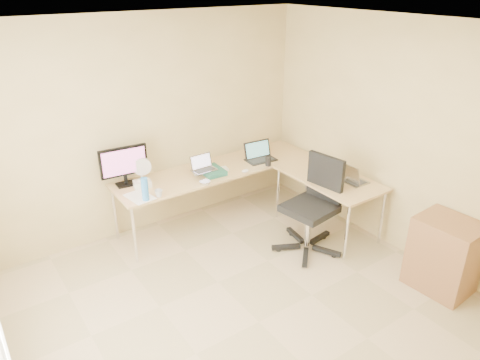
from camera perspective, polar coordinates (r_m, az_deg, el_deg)
floor at (r=4.36m, az=2.43°, el=-17.75°), size 4.50×4.50×0.00m
ceiling at (r=3.23m, az=3.30°, el=18.58°), size 4.50×4.50×0.00m
wall_back at (r=5.43m, az=-11.86°, el=6.65°), size 4.50×0.00×4.50m
wall_right at (r=5.07m, az=22.07°, el=4.01°), size 0.00×4.50×4.50m
desk_main at (r=5.76m, az=-2.83°, el=-1.82°), size 2.65×0.70×0.73m
desk_return at (r=5.62m, az=11.16°, el=-3.01°), size 0.70×1.30×0.73m
monitor at (r=5.23m, az=-14.65°, el=1.74°), size 0.56×0.22×0.47m
book_stack at (r=5.46m, az=-3.61°, el=1.18°), size 0.27×0.35×0.06m
laptop_center at (r=5.37m, az=-4.63°, el=2.13°), size 0.30×0.23×0.19m
laptop_black at (r=5.80m, az=2.71°, el=3.65°), size 0.41×0.31×0.24m
keyboard at (r=5.51m, az=-3.78°, el=1.20°), size 0.46×0.22×0.02m
mouse at (r=5.48m, az=0.67°, el=1.18°), size 0.11×0.09×0.03m
mug at (r=4.95m, az=-10.39°, el=-1.69°), size 0.11×0.11×0.08m
cd_stack at (r=5.20m, az=-4.51°, el=-0.30°), size 0.15×0.15×0.03m
water_bottle at (r=4.86m, az=-12.11°, el=-1.19°), size 0.09×0.09×0.26m
papers at (r=5.00m, az=-12.76°, el=-2.12°), size 0.28×0.36×0.01m
white_box at (r=5.22m, az=-12.43°, el=-0.48°), size 0.22×0.18×0.07m
desk_fan at (r=5.33m, az=-12.58°, el=1.26°), size 0.27×0.27×0.27m
black_cup at (r=5.66m, az=3.65°, el=2.44°), size 0.09×0.09×0.13m
laptop_return at (r=5.35m, az=14.76°, el=0.64°), size 0.30×0.23×0.20m
office_chair at (r=5.12m, az=8.85°, el=-4.03°), size 0.77×0.77×1.12m
cabinet at (r=4.99m, az=24.70°, el=-8.98°), size 0.51×0.62×0.82m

